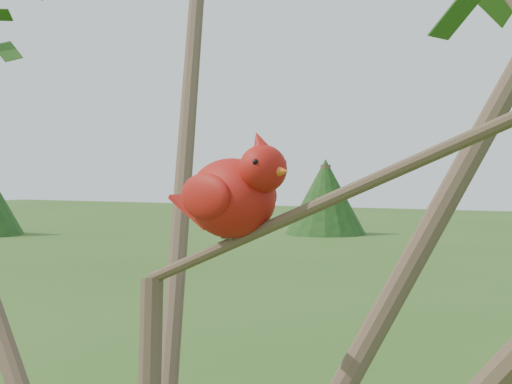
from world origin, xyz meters
TOP-DOWN VIEW (x-y plane):
  - crabapple_tree at (0.03, -0.02)m, footprint 2.35×2.05m
  - cardinal at (0.10, 0.09)m, footprint 0.23×0.15m

SIDE VIEW (x-z plane):
  - cardinal at x=0.10m, z-range 2.00..2.16m
  - crabapple_tree at x=0.03m, z-range 0.65..3.60m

